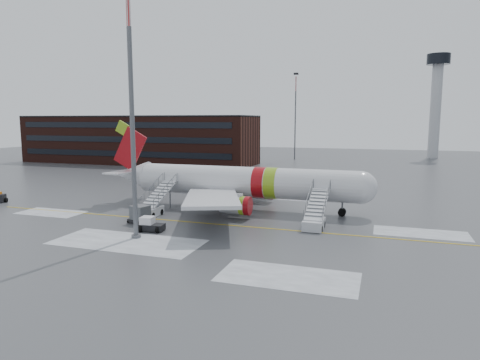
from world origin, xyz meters
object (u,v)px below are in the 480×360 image
(pushback_tug, at_px, (150,225))
(light_mast_near, at_px, (132,103))
(airstair_fwd, at_px, (315,218))
(airstair_aft, at_px, (153,206))
(uld_container, at_px, (140,215))
(airliner, at_px, (238,182))

(pushback_tug, bearing_deg, light_mast_near, -88.95)
(airstair_fwd, xyz_separation_m, light_mast_near, (-15.65, -9.37, 11.70))
(airstair_aft, bearing_deg, pushback_tug, -62.57)
(airstair_aft, xyz_separation_m, uld_container, (0.73, -4.07, -0.16))
(uld_container, bearing_deg, light_mast_near, -62.29)
(uld_container, height_order, light_mast_near, light_mast_near)
(pushback_tug, height_order, uld_container, uld_container)
(airstair_aft, height_order, uld_container, airstair_aft)
(airliner, distance_m, pushback_tug, 14.38)
(airliner, relative_size, light_mast_near, 1.42)
(airstair_fwd, height_order, light_mast_near, light_mast_near)
(airstair_fwd, distance_m, pushback_tug, 17.06)
(airliner, xyz_separation_m, airstair_fwd, (10.76, -6.54, -2.35))
(airliner, height_order, airstair_fwd, airliner)
(airliner, bearing_deg, light_mast_near, -107.09)
(airstair_fwd, relative_size, pushback_tug, 2.90)
(airstair_aft, relative_size, light_mast_near, 0.31)
(airstair_aft, xyz_separation_m, light_mast_near, (3.51, -9.37, 11.70))
(airstair_fwd, relative_size, light_mast_near, 0.31)
(pushback_tug, relative_size, uld_container, 0.97)
(airstair_aft, bearing_deg, airstair_fwd, 0.00)
(airstair_aft, relative_size, pushback_tug, 2.90)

